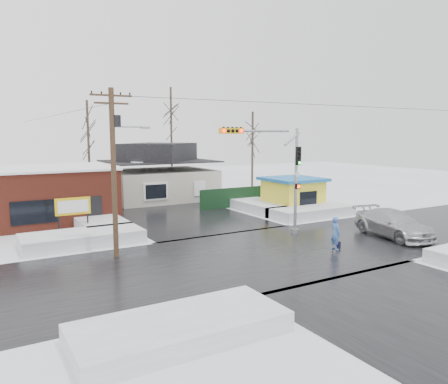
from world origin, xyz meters
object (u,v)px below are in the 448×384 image
kiosk (293,194)px  utility_pole (115,163)px  marquee_sign (73,207)px  pedestrian (335,233)px  traffic_signal (277,167)px  car (393,224)px

kiosk → utility_pole: bearing=-159.6°
marquee_sign → pedestrian: marquee_sign is taller
traffic_signal → kiosk: 10.43m
kiosk → traffic_signal: bearing=-135.2°
marquee_sign → car: size_ratio=0.43×
utility_pole → traffic_signal: bearing=-2.9°
traffic_signal → utility_pole: (-10.36, 0.53, 0.57)m
traffic_signal → utility_pole: bearing=177.1°
kiosk → marquee_sign: bearing=-178.4°
marquee_sign → utility_pole: bearing=-79.9°
utility_pole → marquee_sign: (-1.07, 5.99, -3.19)m
car → utility_pole: bearing=174.7°
marquee_sign → pedestrian: 16.49m
traffic_signal → pedestrian: (0.85, -4.43, -3.58)m
utility_pole → marquee_sign: size_ratio=3.53×
traffic_signal → car: 8.36m
kiosk → pedestrian: kiosk is taller
utility_pole → kiosk: utility_pole is taller
traffic_signal → marquee_sign: traffic_signal is taller
pedestrian → car: pedestrian is taller
kiosk → pedestrian: (-6.21, -11.46, -0.51)m
pedestrian → kiosk: bearing=-23.2°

